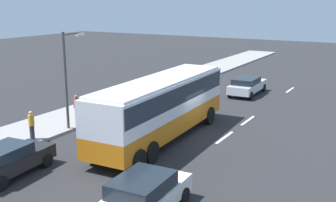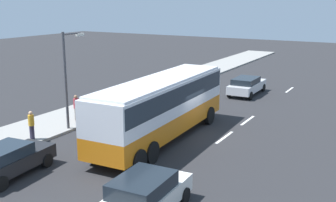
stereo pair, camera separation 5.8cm
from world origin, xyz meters
name	(u,v)px [view 2 (the right image)]	position (x,y,z in m)	size (l,w,h in m)	color
ground_plane	(188,133)	(0.00, 0.00, 0.00)	(120.00, 120.00, 0.00)	#28282B
sidewalk_curb	(81,114)	(0.00, 8.13, 0.07)	(80.00, 4.00, 0.15)	gray
lane_centreline	(203,153)	(-2.53, -2.14, 0.00)	(34.49, 0.16, 0.01)	white
coach_bus	(162,103)	(-1.74, 0.75, 2.14)	(11.44, 3.10, 3.46)	orange
car_white_minivan	(144,195)	(-9.31, -3.00, 0.81)	(4.39, 2.13, 1.54)	white
car_silver_hatch	(247,85)	(11.59, 0.51, 0.77)	(4.82, 2.00, 1.43)	silver
car_black_sedan	(9,159)	(-9.29, 4.08, 0.77)	(4.21, 2.13, 1.45)	black
pedestrian_near_curb	(31,123)	(-5.55, 6.74, 1.06)	(0.32, 0.32, 1.59)	#38334C
pedestrian_at_crossing	(76,106)	(-1.60, 7.08, 1.11)	(0.32, 0.32, 1.66)	brown
street_lamp	(68,72)	(-2.84, 6.45, 3.48)	(1.75, 0.24, 5.69)	#47474C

